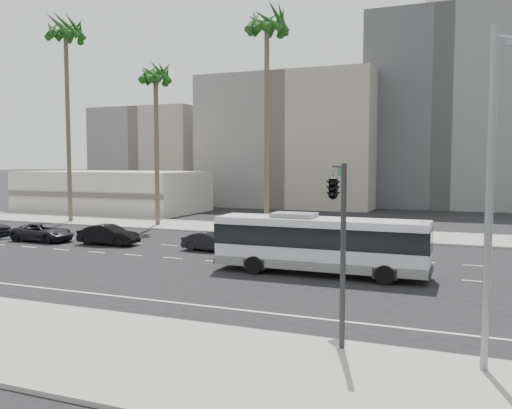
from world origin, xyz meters
The scene contains 17 objects.
ground centered at (0.00, 0.00, 0.00)m, with size 700.00×700.00×0.00m, color black.
sidewalk_north centered at (0.00, 15.50, 0.07)m, with size 120.00×7.00×0.15m, color gray.
sidewalk_south centered at (0.00, -15.50, 0.07)m, with size 120.00×7.00×0.15m, color gray.
commercial_low centered at (-30.00, 25.99, 2.50)m, with size 22.00×12.16×5.00m.
midrise_beige_west centered at (-12.00, 45.00, 9.00)m, with size 24.00×18.00×18.00m, color gray.
midrise_gray_center centered at (8.00, 52.00, 13.00)m, with size 20.00×20.00×26.00m, color #515254.
midrise_beige_far centered at (-38.00, 50.00, 7.50)m, with size 18.00×16.00×15.00m, color gray.
civic_tower centered at (-2.00, 250.00, 38.83)m, with size 42.00×42.00×129.00m.
city_bus centered at (4.02, -1.31, 1.75)m, with size 11.61×2.84×3.33m.
car_a centered at (-5.09, 3.41, 0.64)m, with size 3.91×1.36×1.29m, color black.
car_b centered at (-13.31, 3.06, 0.75)m, with size 4.57×1.59×1.51m, color black.
car_c centered at (-19.22, 2.68, 0.70)m, with size 5.05×2.33×1.40m, color black.
streetlight_corner centered at (12.19, -12.51, 5.89)m, with size 1.43×4.88×10.41m.
traffic_signal centered at (6.89, -10.09, 5.09)m, with size 2.82×3.90×6.10m.
palm_near centered at (-4.94, 14.15, 17.39)m, with size 5.71×5.71×19.19m.
palm_mid centered at (-16.34, 14.60, 13.96)m, with size 5.02×5.02×15.52m.
palm_far centered at (-26.17, 13.82, 18.58)m, with size 5.96×5.96×20.46m.
Camera 1 is at (11.57, -29.53, 6.14)m, focal length 37.62 mm.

